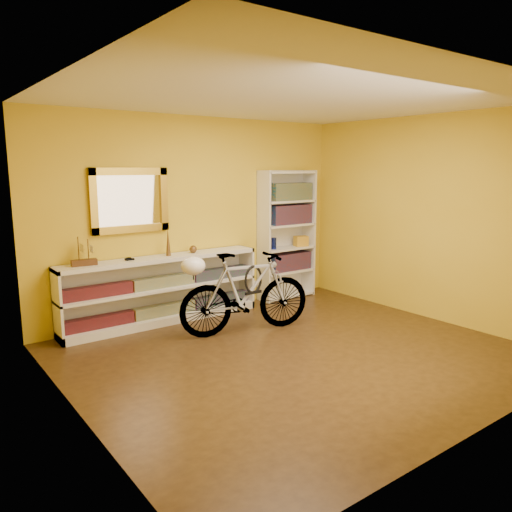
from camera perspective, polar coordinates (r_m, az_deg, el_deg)
floor at (r=5.36m, az=4.56°, el=-11.18°), size 4.50×4.00×0.01m
ceiling at (r=5.04m, az=5.00°, el=17.67°), size 4.50×4.00×0.01m
back_wall at (r=6.66m, az=-6.74°, el=4.56°), size 4.50×0.01×2.60m
left_wall at (r=3.94m, az=-20.65°, el=0.10°), size 0.01×4.00×2.60m
right_wall at (r=6.74m, az=19.35°, el=4.12°), size 0.01×4.00×2.60m
gilt_mirror at (r=6.19m, az=-14.29°, el=6.21°), size 0.98×0.06×0.78m
wall_socket at (r=7.31m, az=-0.36°, el=-3.23°), size 0.09×0.02×0.09m
console_unit at (r=6.35m, az=-10.64°, el=-3.84°), size 2.60×0.35×0.85m
cd_row_lower at (r=6.40m, az=-10.48°, el=-6.09°), size 2.50×0.13×0.14m
cd_row_upper at (r=6.31m, az=-10.59°, el=-2.90°), size 2.50×0.13×0.14m
model_ship at (r=5.89m, az=-19.23°, el=0.54°), size 0.29×0.14×0.33m
toy_car at (r=6.10m, az=-14.33°, el=-0.48°), size 0.00×0.00×0.00m
bronze_ornament at (r=6.28m, az=-10.08°, el=1.65°), size 0.06×0.06×0.36m
decorative_orb at (r=6.46m, az=-7.24°, el=0.78°), size 0.10×0.10×0.10m
bookcase at (r=7.38m, az=3.57°, el=2.42°), size 0.90×0.30×1.90m
book_row_a at (r=7.48m, az=3.83°, el=-0.62°), size 0.70×0.22×0.26m
book_row_b at (r=7.38m, az=3.89°, el=4.80°), size 0.70×0.22×0.28m
book_row_c at (r=7.36m, az=3.92°, el=7.40°), size 0.70×0.22×0.25m
travel_mug at (r=7.22m, az=2.06°, el=1.45°), size 0.08×0.08×0.17m
red_tin at (r=7.22m, az=2.24°, el=7.07°), size 0.16×0.16×0.18m
yellow_bag at (r=7.53m, az=5.21°, el=1.72°), size 0.22×0.17×0.15m
bicycle at (r=5.86m, az=-1.18°, el=-4.20°), size 0.79×1.71×0.98m
helmet at (r=5.58m, az=-7.23°, el=-1.13°), size 0.28×0.26×0.21m
u_lock at (r=5.87m, az=-0.31°, el=-2.72°), size 0.25×0.03×0.25m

